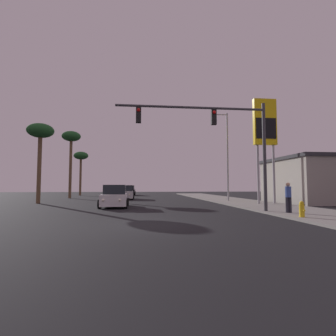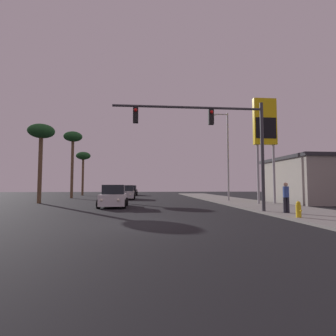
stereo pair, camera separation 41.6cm
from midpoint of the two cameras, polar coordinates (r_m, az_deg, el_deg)
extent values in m
plane|color=black|center=(11.30, -5.60, -12.05)|extent=(120.00, 120.00, 0.00)
cube|color=gray|center=(23.24, 18.94, -7.50)|extent=(5.00, 60.00, 0.12)
cube|color=gray|center=(29.51, 32.27, -2.53)|extent=(10.00, 8.00, 4.00)
cube|color=#2D2D33|center=(29.62, 32.12, 1.63)|extent=(10.30, 8.30, 0.30)
cube|color=#B7B7BC|center=(32.04, -8.67, -5.69)|extent=(1.93, 4.25, 0.80)
cube|color=black|center=(32.18, -8.64, -4.35)|extent=(1.66, 2.05, 0.70)
cylinder|color=black|center=(30.82, -10.50, -6.23)|extent=(0.24, 0.64, 0.64)
cylinder|color=black|center=(30.71, -7.14, -6.27)|extent=(0.24, 0.64, 0.64)
cylinder|color=black|center=(33.42, -10.09, -6.05)|extent=(0.24, 0.64, 0.64)
cylinder|color=black|center=(33.31, -6.98, -6.08)|extent=(0.24, 0.64, 0.64)
sphere|color=#F2EACC|center=(29.97, -9.99, -5.71)|extent=(0.18, 0.18, 0.18)
sphere|color=#F2EACC|center=(29.90, -7.84, -5.74)|extent=(0.18, 0.18, 0.18)
cube|color=slate|center=(45.24, -11.31, -5.13)|extent=(1.80, 4.20, 0.80)
cube|color=black|center=(45.38, -11.28, -4.18)|extent=(1.60, 2.00, 0.70)
cylinder|color=black|center=(44.06, -12.66, -5.48)|extent=(0.24, 0.64, 0.64)
cylinder|color=black|center=(43.87, -10.32, -5.52)|extent=(0.24, 0.64, 0.64)
cylinder|color=black|center=(46.65, -12.25, -5.39)|extent=(0.24, 0.64, 0.64)
cylinder|color=black|center=(46.46, -10.03, -5.43)|extent=(0.24, 0.64, 0.64)
sphere|color=#F2EACC|center=(43.20, -12.35, -5.11)|extent=(0.18, 0.18, 0.18)
sphere|color=#F2EACC|center=(43.08, -10.87, -5.13)|extent=(0.18, 0.18, 0.18)
cube|color=silver|center=(20.38, -11.20, -6.71)|extent=(1.95, 4.26, 0.80)
cube|color=black|center=(20.50, -11.13, -4.60)|extent=(1.67, 2.06, 0.70)
cylinder|color=black|center=(19.22, -14.31, -7.61)|extent=(0.24, 0.64, 0.64)
cylinder|color=black|center=(19.02, -8.90, -7.73)|extent=(0.24, 0.64, 0.64)
cylinder|color=black|center=(21.79, -13.22, -7.18)|extent=(0.24, 0.64, 0.64)
cylinder|color=black|center=(21.62, -8.45, -7.27)|extent=(0.24, 0.64, 0.64)
sphere|color=#F2EACC|center=(18.34, -13.64, -6.84)|extent=(0.18, 0.18, 0.18)
sphere|color=#F2EACC|center=(18.21, -10.14, -6.91)|extent=(0.18, 0.18, 0.18)
cube|color=black|center=(45.21, -7.71, -5.17)|extent=(1.93, 4.25, 0.80)
cube|color=black|center=(45.35, -7.70, -4.22)|extent=(1.66, 2.05, 0.70)
cylinder|color=black|center=(43.97, -8.97, -5.53)|extent=(0.24, 0.64, 0.64)
cylinder|color=black|center=(43.89, -6.61, -5.56)|extent=(0.24, 0.64, 0.64)
cylinder|color=black|center=(46.56, -8.76, -5.44)|extent=(0.24, 0.64, 0.64)
cylinder|color=black|center=(46.49, -6.53, -5.46)|extent=(0.24, 0.64, 0.64)
sphere|color=#F2EACC|center=(43.12, -8.58, -5.16)|extent=(0.18, 0.18, 0.18)
sphere|color=#F2EACC|center=(43.07, -7.09, -5.17)|extent=(0.18, 0.18, 0.18)
cylinder|color=#38383D|center=(16.70, 20.55, 2.42)|extent=(0.20, 0.20, 6.50)
cylinder|color=#38383D|center=(15.89, 5.31, 13.00)|extent=(8.88, 0.14, 0.14)
cube|color=black|center=(16.03, 10.10, 10.85)|extent=(0.30, 0.24, 0.90)
sphere|color=red|center=(15.97, 10.22, 11.91)|extent=(0.20, 0.20, 0.20)
cube|color=black|center=(15.49, -6.28, 11.34)|extent=(0.30, 0.24, 0.90)
sphere|color=red|center=(15.43, -6.28, 12.44)|extent=(0.20, 0.20, 0.20)
cylinder|color=#99999E|center=(27.53, 13.36, 2.49)|extent=(0.18, 0.18, 9.00)
cylinder|color=#99999E|center=(28.13, 11.84, 11.36)|extent=(1.40, 0.10, 0.10)
ellipsoid|color=silver|center=(27.92, 10.44, 11.35)|extent=(0.50, 0.24, 0.20)
cylinder|color=#99999E|center=(23.44, 19.51, -1.20)|extent=(0.20, 0.20, 5.00)
cylinder|color=#99999E|center=(24.06, 22.54, -1.19)|extent=(0.20, 0.20, 5.00)
cube|color=yellow|center=(24.36, 20.78, 9.44)|extent=(2.00, 0.40, 4.00)
cube|color=black|center=(24.04, 21.04, 8.16)|extent=(1.80, 0.03, 1.80)
cylinder|color=gold|center=(14.04, 27.31, -8.31)|extent=(0.24, 0.24, 0.60)
sphere|color=gold|center=(14.01, 27.27, -6.84)|extent=(0.20, 0.20, 0.20)
cylinder|color=gold|center=(13.89, 27.69, -8.23)|extent=(0.08, 0.10, 0.08)
cylinder|color=#23232D|center=(16.00, 24.77, -7.34)|extent=(0.16, 0.16, 0.85)
cylinder|color=#23232D|center=(16.09, 25.33, -7.30)|extent=(0.16, 0.16, 0.85)
cylinder|color=#334C99|center=(16.02, 24.97, -4.74)|extent=(0.32, 0.32, 0.60)
sphere|color=tan|center=(16.01, 24.93, -3.27)|extent=(0.22, 0.22, 0.22)
cylinder|color=brown|center=(36.44, -19.84, -0.19)|extent=(0.36, 0.36, 7.63)
ellipsoid|color=#1E5123|center=(36.95, -19.68, 6.47)|extent=(2.40, 2.40, 1.32)
cylinder|color=brown|center=(46.33, -17.82, -1.86)|extent=(0.36, 0.36, 6.22)
ellipsoid|color=#1E5123|center=(46.59, -17.73, 2.56)|extent=(2.40, 2.40, 1.32)
cylinder|color=brown|center=(26.94, -25.69, -0.28)|extent=(0.36, 0.36, 6.25)
ellipsoid|color=#1E5123|center=(27.38, -25.47, 7.28)|extent=(2.40, 2.40, 1.32)
camera|label=1|loc=(0.21, -89.53, -0.03)|focal=28.00mm
camera|label=2|loc=(0.21, 90.47, 0.03)|focal=28.00mm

